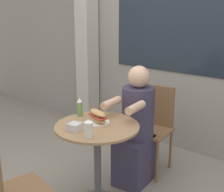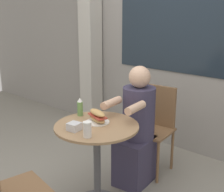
{
  "view_description": "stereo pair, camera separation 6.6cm",
  "coord_description": "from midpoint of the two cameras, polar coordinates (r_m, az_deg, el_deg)",
  "views": [
    {
      "loc": [
        1.56,
        -1.72,
        1.64
      ],
      "look_at": [
        0.0,
        0.19,
        0.93
      ],
      "focal_mm": 50.0,
      "sensor_mm": 36.0,
      "label": 1
    },
    {
      "loc": [
        1.61,
        -1.68,
        1.64
      ],
      "look_at": [
        0.0,
        0.19,
        0.93
      ],
      "focal_mm": 50.0,
      "sensor_mm": 36.0,
      "label": 2
    }
  ],
  "objects": [
    {
      "name": "storefront_wall",
      "position": [
        3.57,
        13.0,
        11.91
      ],
      "size": [
        8.0,
        0.09,
        2.8
      ],
      "color": "gray",
      "rests_on": "ground_plane"
    },
    {
      "name": "lattice_pillar",
      "position": [
        4.23,
        -5.08,
        10.11
      ],
      "size": [
        0.22,
        0.22,
        2.4
      ],
      "color": "#B2ADA3",
      "rests_on": "ground_plane"
    },
    {
      "name": "cafe_table",
      "position": [
        2.58,
        -3.44,
        -9.41
      ],
      "size": [
        0.68,
        0.68,
        0.73
      ],
      "color": "#997551",
      "rests_on": "ground_plane"
    },
    {
      "name": "diner_chair",
      "position": [
        3.2,
        7.14,
        -4.45
      ],
      "size": [
        0.42,
        0.42,
        0.87
      ],
      "rotation": [
        0.0,
        0.0,
        3.25
      ],
      "color": "brown",
      "rests_on": "ground_plane"
    },
    {
      "name": "seated_diner",
      "position": [
        2.94,
        3.73,
        -6.77
      ],
      "size": [
        0.35,
        0.56,
        1.13
      ],
      "rotation": [
        0.0,
        0.0,
        3.25
      ],
      "color": "#38334C",
      "rests_on": "ground_plane"
    },
    {
      "name": "empty_chair_across",
      "position": [
        2.21,
        -19.84,
        -15.43
      ],
      "size": [
        0.44,
        0.44,
        0.87
      ],
      "rotation": [
        0.0,
        0.0,
        -0.19
      ],
      "color": "brown",
      "rests_on": "ground_plane"
    },
    {
      "name": "sandwich_on_plate",
      "position": [
        2.54,
        -3.38,
        -3.87
      ],
      "size": [
        0.22,
        0.2,
        0.1
      ],
      "rotation": [
        0.0,
        0.0,
        -0.31
      ],
      "color": "white",
      "rests_on": "cafe_table"
    },
    {
      "name": "drink_cup",
      "position": [
        2.26,
        -5.13,
        -6.16
      ],
      "size": [
        0.06,
        0.06,
        0.12
      ],
      "color": "silver",
      "rests_on": "cafe_table"
    },
    {
      "name": "napkin_box",
      "position": [
        2.4,
        -7.57,
        -5.64
      ],
      "size": [
        0.1,
        0.1,
        0.06
      ],
      "rotation": [
        0.0,
        0.0,
        0.12
      ],
      "color": "silver",
      "rests_on": "cafe_table"
    },
    {
      "name": "condiment_bottle",
      "position": [
        2.7,
        -6.63,
        -2.07
      ],
      "size": [
        0.05,
        0.05,
        0.16
      ],
      "color": "#66934C",
      "rests_on": "cafe_table"
    }
  ]
}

